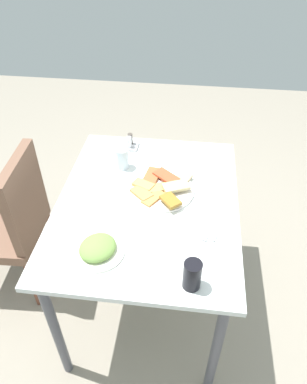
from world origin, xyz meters
The scene contains 11 objects.
ground_plane centered at (0.00, 0.00, 0.00)m, with size 6.00×6.00×0.00m, color gray.
dining_table centered at (0.00, 0.00, 0.68)m, with size 1.05×0.82×0.77m.
dining_chair centered at (0.06, 0.75, 0.50)m, with size 0.44×0.45×0.89m.
pide_platter centered at (0.08, -0.06, 0.79)m, with size 0.31×0.30×0.04m.
salad_plate_greens centered at (-0.32, 0.15, 0.79)m, with size 0.21×0.21×0.06m.
soda_can centered at (-0.43, -0.22, 0.83)m, with size 0.07×0.07×0.12m, color black.
drinking_glass centered at (0.24, 0.16, 0.83)m, with size 0.07×0.07×0.11m, color silver.
paper_napkin centered at (-0.12, -0.30, 0.77)m, with size 0.13×0.13×0.00m, color white.
fork centered at (-0.12, -0.32, 0.78)m, with size 0.19×0.01×0.01m, color silver.
spoon centered at (-0.12, -0.28, 0.78)m, with size 0.20×0.02×0.01m, color silver.
condiment_caddy centered at (0.43, 0.16, 0.80)m, with size 0.09×0.09×0.07m.
Camera 1 is at (-1.22, -0.18, 1.88)m, focal length 33.78 mm.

